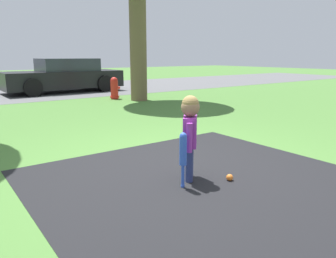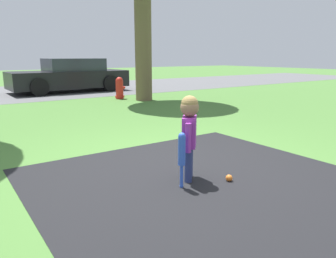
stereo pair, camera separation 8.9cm
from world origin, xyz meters
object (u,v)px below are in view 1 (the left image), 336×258
(sports_ball, at_px, (230,177))
(fire_hydrant, at_px, (114,88))
(child, at_px, (190,126))
(parked_car, at_px, (64,76))
(baseball_bat, at_px, (183,152))

(sports_ball, height_order, fire_hydrant, fire_hydrant)
(child, relative_size, sports_ball, 12.41)
(fire_hydrant, distance_m, parked_car, 3.05)
(baseball_bat, height_order, sports_ball, baseball_bat)
(child, height_order, sports_ball, child)
(baseball_bat, distance_m, fire_hydrant, 7.32)
(child, bearing_deg, fire_hydrant, 21.43)
(child, bearing_deg, parked_car, 30.65)
(sports_ball, relative_size, parked_car, 0.02)
(sports_ball, distance_m, fire_hydrant, 7.30)
(baseball_bat, relative_size, parked_car, 0.14)
(child, xyz_separation_m, baseball_bat, (-0.21, -0.14, -0.23))
(parked_car, bearing_deg, sports_ball, 80.27)
(sports_ball, height_order, parked_car, parked_car)
(sports_ball, distance_m, parked_car, 10.08)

